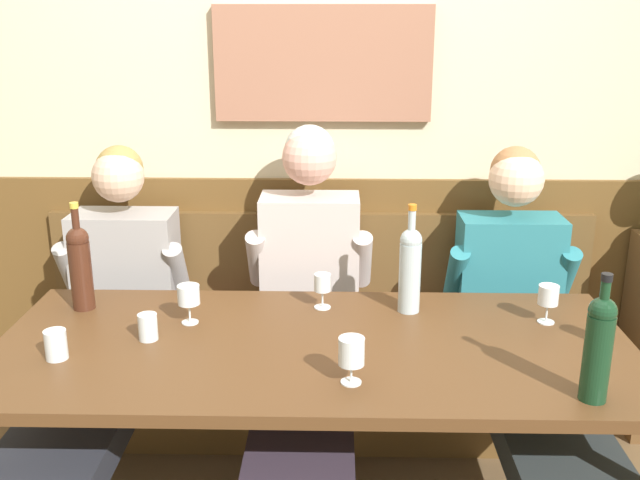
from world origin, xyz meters
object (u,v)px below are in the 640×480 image
(water_tumbler_center, at_px, (148,327))
(wine_glass_near_bucket, at_px, (548,296))
(dining_table, at_px, (314,365))
(wine_bottle_clear_water, at_px, (598,345))
(wine_bottle_amber_mid, at_px, (80,265))
(person_center_left_seat, at_px, (528,340))
(wine_glass_center_rear, at_px, (322,285))
(person_left_seat, at_px, (307,324))
(wine_glass_left_end, at_px, (189,297))
(wall_bench, at_px, (319,370))
(wine_bottle_green_tall, at_px, (410,267))
(wine_glass_center_front, at_px, (351,352))
(water_tumbler_right, at_px, (601,328))
(water_tumbler_left, at_px, (56,345))
(person_right_seat, at_px, (102,337))

(water_tumbler_center, bearing_deg, wine_glass_near_bucket, 7.13)
(dining_table, xyz_separation_m, wine_bottle_clear_water, (0.77, -0.34, 0.24))
(wine_bottle_amber_mid, height_order, wine_bottle_clear_water, wine_bottle_amber_mid)
(wine_glass_near_bucket, xyz_separation_m, water_tumbler_center, (-1.33, -0.17, -0.05))
(person_center_left_seat, xyz_separation_m, wine_glass_center_rear, (-0.76, -0.03, 0.22))
(person_left_seat, distance_m, wine_glass_near_bucket, 0.87)
(dining_table, relative_size, wine_glass_left_end, 15.07)
(wall_bench, xyz_separation_m, wine_bottle_green_tall, (0.33, -0.44, 0.64))
(wine_glass_near_bucket, relative_size, wine_glass_center_front, 0.96)
(wine_bottle_clear_water, distance_m, water_tumbler_right, 0.42)
(wine_glass_near_bucket, bearing_deg, water_tumbler_center, -172.87)
(dining_table, relative_size, person_left_seat, 1.52)
(person_center_left_seat, height_order, wine_glass_center_front, person_center_left_seat)
(person_left_seat, height_order, person_center_left_seat, person_left_seat)
(wall_bench, relative_size, wine_glass_left_end, 17.27)
(person_center_left_seat, relative_size, wine_glass_center_front, 9.52)
(wall_bench, distance_m, wine_bottle_clear_water, 1.45)
(dining_table, bearing_deg, wine_glass_center_front, -66.18)
(person_left_seat, height_order, water_tumbler_right, person_left_seat)
(wall_bench, bearing_deg, person_center_left_seat, -26.45)
(wine_glass_center_front, bearing_deg, person_center_left_seat, 41.51)
(wine_glass_center_rear, bearing_deg, person_center_left_seat, 2.64)
(wine_glass_left_end, bearing_deg, wine_bottle_clear_water, -21.95)
(wall_bench, xyz_separation_m, wine_glass_near_bucket, (0.79, -0.53, 0.57))
(wine_glass_near_bucket, height_order, water_tumbler_right, wine_glass_near_bucket)
(wine_bottle_amber_mid, distance_m, water_tumbler_left, 0.42)
(water_tumbler_left, bearing_deg, wine_glass_center_rear, 27.53)
(wine_bottle_green_tall, xyz_separation_m, wine_glass_center_front, (-0.21, -0.53, -0.07))
(wine_glass_center_front, xyz_separation_m, water_tumbler_right, (0.81, 0.30, -0.05))
(wine_glass_left_end, bearing_deg, wine_glass_near_bucket, 1.49)
(wall_bench, bearing_deg, dining_table, -90.00)
(wine_glass_center_front, bearing_deg, wall_bench, 96.74)
(dining_table, distance_m, wine_bottle_green_tall, 0.49)
(wall_bench, relative_size, water_tumbler_center, 26.83)
(person_center_left_seat, bearing_deg, wine_bottle_clear_water, -90.31)
(water_tumbler_center, bearing_deg, person_right_seat, 130.35)
(person_right_seat, distance_m, wine_glass_left_end, 0.48)
(wine_glass_left_end, relative_size, water_tumbler_left, 1.47)
(person_right_seat, bearing_deg, dining_table, -22.05)
(wine_glass_left_end, distance_m, water_tumbler_right, 1.36)
(wall_bench, relative_size, person_right_seat, 1.77)
(person_center_left_seat, height_order, wine_glass_left_end, person_center_left_seat)
(wine_glass_center_rear, bearing_deg, wine_bottle_amber_mid, -178.48)
(wine_bottle_clear_water, height_order, wine_bottle_green_tall, wine_bottle_green_tall)
(person_right_seat, xyz_separation_m, water_tumbler_center, (0.26, -0.31, 0.18))
(wall_bench, xyz_separation_m, wine_glass_left_end, (-0.43, -0.56, 0.57))
(person_left_seat, height_order, wine_bottle_clear_water, person_left_seat)
(person_right_seat, xyz_separation_m, person_left_seat, (0.76, 0.03, 0.05))
(wall_bench, xyz_separation_m, person_left_seat, (-0.04, -0.36, 0.38))
(wine_bottle_clear_water, height_order, water_tumbler_right, wine_bottle_clear_water)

